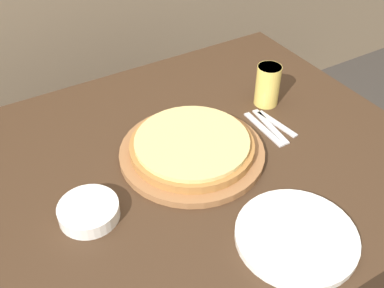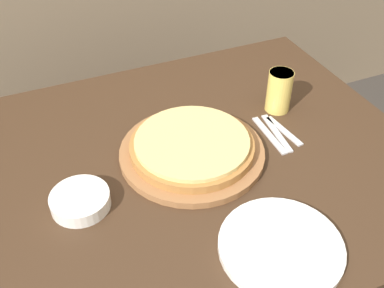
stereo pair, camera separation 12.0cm
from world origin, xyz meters
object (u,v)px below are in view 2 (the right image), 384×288
(dinner_plate, at_px, (281,247))
(fork, at_px, (270,136))
(spoon, at_px, (285,132))
(beer_glass, at_px, (279,90))
(pizza_on_board, at_px, (192,148))
(dinner_knife, at_px, (278,134))
(side_bowl, at_px, (80,201))

(dinner_plate, bearing_deg, fork, 62.41)
(spoon, bearing_deg, beer_glass, 70.12)
(pizza_on_board, distance_m, beer_glass, 0.35)
(dinner_knife, height_order, spoon, same)
(side_bowl, height_order, spoon, side_bowl)
(dinner_knife, bearing_deg, dinner_plate, -120.72)
(beer_glass, xyz_separation_m, side_bowl, (-0.65, -0.16, -0.05))
(beer_glass, relative_size, dinner_plate, 0.47)
(beer_glass, relative_size, dinner_knife, 0.73)
(pizza_on_board, xyz_separation_m, side_bowl, (-0.32, -0.06, -0.01))
(side_bowl, bearing_deg, fork, 4.98)
(pizza_on_board, bearing_deg, dinner_plate, -81.38)
(pizza_on_board, bearing_deg, side_bowl, -168.70)
(beer_glass, relative_size, side_bowl, 0.91)
(dinner_knife, bearing_deg, side_bowl, -175.23)
(beer_glass, bearing_deg, fork, -129.00)
(fork, bearing_deg, spoon, 0.00)
(pizza_on_board, relative_size, beer_glass, 3.02)
(fork, xyz_separation_m, dinner_knife, (0.03, 0.00, 0.00))
(beer_glass, distance_m, fork, 0.16)
(pizza_on_board, distance_m, fork, 0.24)
(pizza_on_board, xyz_separation_m, spoon, (0.29, -0.02, -0.02))
(pizza_on_board, xyz_separation_m, dinner_knife, (0.26, -0.02, -0.02))
(fork, bearing_deg, pizza_on_board, 176.33)
(beer_glass, height_order, fork, beer_glass)
(fork, bearing_deg, dinner_plate, -117.59)
(pizza_on_board, height_order, fork, pizza_on_board)
(dinner_plate, distance_m, fork, 0.39)
(dinner_plate, xyz_separation_m, spoon, (0.23, 0.35, -0.01))
(spoon, bearing_deg, pizza_on_board, 176.96)
(beer_glass, xyz_separation_m, dinner_knife, (-0.07, -0.11, -0.07))
(beer_glass, height_order, dinner_knife, beer_glass)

